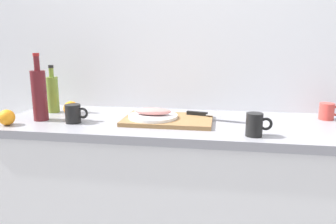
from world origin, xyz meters
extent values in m
cube|color=white|center=(0.00, 0.33, 1.25)|extent=(3.20, 0.05, 2.50)
cube|color=white|center=(0.00, 0.00, 0.43)|extent=(2.00, 0.58, 0.86)
cube|color=gray|center=(0.00, 0.00, 0.88)|extent=(2.00, 0.60, 0.04)
cube|color=olive|center=(-0.14, -0.02, 0.91)|extent=(0.44, 0.29, 0.02)
cylinder|color=white|center=(-0.21, -0.03, 0.93)|extent=(0.25, 0.25, 0.01)
ellipsoid|color=tan|center=(-0.21, -0.03, 0.95)|extent=(0.19, 0.08, 0.04)
cube|color=silver|center=(0.14, 0.04, 0.93)|extent=(0.18, 0.07, 0.00)
cube|color=black|center=(0.00, 0.07, 0.93)|extent=(0.11, 0.05, 0.02)
cylinder|color=olive|center=(-0.82, 0.10, 1.00)|extent=(0.06, 0.06, 0.20)
cylinder|color=olive|center=(-0.82, 0.10, 1.13)|extent=(0.03, 0.03, 0.05)
cylinder|color=black|center=(-0.82, 0.10, 1.16)|extent=(0.03, 0.03, 0.02)
cylinder|color=#59191E|center=(-0.79, -0.09, 1.03)|extent=(0.07, 0.07, 0.25)
cylinder|color=#59191E|center=(-0.79, -0.09, 1.19)|extent=(0.03, 0.03, 0.07)
cylinder|color=maroon|center=(-0.79, -0.09, 1.23)|extent=(0.03, 0.03, 0.02)
cylinder|color=#CC3F38|center=(0.66, 0.16, 0.94)|extent=(0.07, 0.07, 0.09)
cylinder|color=black|center=(-0.60, -0.11, 0.95)|extent=(0.08, 0.08, 0.09)
torus|color=black|center=(-0.55, -0.11, 0.95)|extent=(0.06, 0.01, 0.06)
cylinder|color=black|center=(0.26, -0.21, 0.95)|extent=(0.07, 0.07, 0.10)
torus|color=black|center=(0.31, -0.21, 0.96)|extent=(0.06, 0.01, 0.06)
sphere|color=orange|center=(-0.68, 0.03, 0.94)|extent=(0.08, 0.08, 0.08)
sphere|color=orange|center=(-0.90, -0.21, 0.94)|extent=(0.08, 0.08, 0.08)
camera|label=1|loc=(0.11, -1.58, 1.30)|focal=34.60mm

